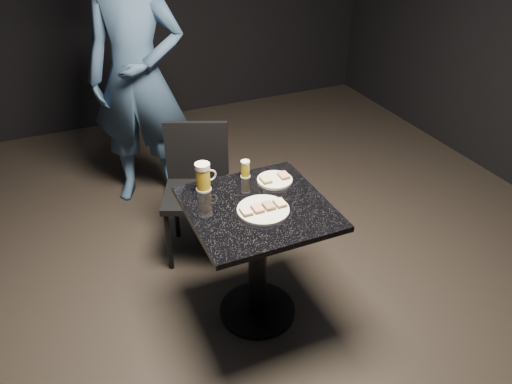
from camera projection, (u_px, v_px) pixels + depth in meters
floor at (257, 311)px, 2.93m from camera, size 6.00×6.00×0.00m
plate_large at (263, 210)px, 2.48m from camera, size 0.26×0.26×0.01m
plate_small at (275, 180)px, 2.72m from camera, size 0.19×0.19×0.01m
patron at (137, 78)px, 3.49m from camera, size 0.83×0.72×1.92m
table at (258, 243)px, 2.65m from camera, size 0.70×0.70×0.75m
beer_mug at (203, 177)px, 2.61m from camera, size 0.12×0.08×0.16m
beer_tumbler at (245, 169)px, 2.74m from camera, size 0.05×0.05×0.10m
chair at (197, 183)px, 3.19m from camera, size 0.53×0.53×0.87m
canapes_on_plate_large at (263, 207)px, 2.47m from camera, size 0.23×0.07×0.02m
canapes_on_plate_small at (275, 178)px, 2.71m from camera, size 0.16×0.07×0.02m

